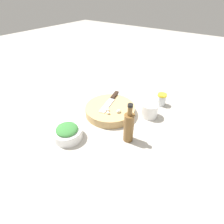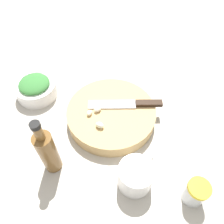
{
  "view_description": "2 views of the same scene",
  "coord_description": "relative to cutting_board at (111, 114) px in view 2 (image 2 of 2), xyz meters",
  "views": [
    {
      "loc": [
        0.62,
        0.46,
        0.6
      ],
      "look_at": [
        -0.01,
        0.0,
        0.04
      ],
      "focal_mm": 28.0,
      "sensor_mm": 36.0,
      "label": 1
    },
    {
      "loc": [
        -0.14,
        0.39,
        0.58
      ],
      "look_at": [
        -0.05,
        -0.01,
        0.07
      ],
      "focal_mm": 35.0,
      "sensor_mm": 36.0,
      "label": 2
    }
  ],
  "objects": [
    {
      "name": "ground_plane",
      "position": [
        0.04,
        0.03,
        -0.02
      ],
      "size": [
        5.0,
        5.0,
        0.0
      ],
      "primitive_type": "plane",
      "color": "#B2ADA3"
    },
    {
      "name": "cutting_board",
      "position": [
        0.0,
        0.0,
        0.0
      ],
      "size": [
        0.28,
        0.28,
        0.05
      ],
      "color": "tan",
      "rests_on": "ground_plane"
    },
    {
      "name": "chef_knife",
      "position": [
        -0.05,
        -0.03,
        0.03
      ],
      "size": [
        0.24,
        0.08,
        0.01
      ],
      "rotation": [
        0.0,
        0.0,
        4.95
      ],
      "color": "black",
      "rests_on": "cutting_board"
    },
    {
      "name": "garlic_cloves",
      "position": [
        0.04,
        0.04,
        0.03
      ],
      "size": [
        0.07,
        0.08,
        0.02
      ],
      "color": "white",
      "rests_on": "cutting_board"
    },
    {
      "name": "herb_bowl",
      "position": [
        0.28,
        -0.05,
        0.01
      ],
      "size": [
        0.14,
        0.14,
        0.07
      ],
      "color": "white",
      "rests_on": "ground_plane"
    },
    {
      "name": "spice_jar",
      "position": [
        -0.26,
        0.2,
        0.01
      ],
      "size": [
        0.06,
        0.06,
        0.07
      ],
      "color": "silver",
      "rests_on": "ground_plane"
    },
    {
      "name": "coffee_mug",
      "position": [
        -0.11,
        0.19,
        0.02
      ],
      "size": [
        0.09,
        0.11,
        0.08
      ],
      "color": "white",
      "rests_on": "ground_plane"
    },
    {
      "name": "oil_bottle",
      "position": [
        0.12,
        0.2,
        0.06
      ],
      "size": [
        0.05,
        0.05,
        0.2
      ],
      "color": "brown",
      "rests_on": "ground_plane"
    }
  ]
}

